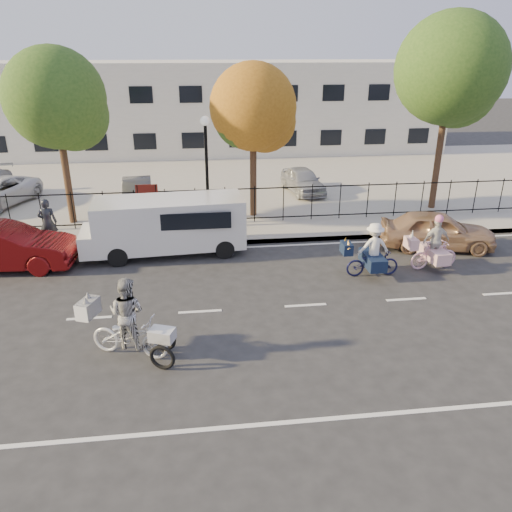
{
  "coord_description": "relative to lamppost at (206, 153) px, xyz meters",
  "views": [
    {
      "loc": [
        0.05,
        -12.33,
        6.76
      ],
      "look_at": [
        1.72,
        1.2,
        1.1
      ],
      "focal_mm": 35.0,
      "sensor_mm": 36.0,
      "label": 1
    }
  ],
  "objects": [
    {
      "name": "white_van",
      "position": [
        -1.52,
        -2.3,
        -2.01
      ],
      "size": [
        5.73,
        2.24,
        2.0
      ],
      "rotation": [
        0.0,
        0.0,
        0.07
      ],
      "color": "white",
      "rests_on": "ground"
    },
    {
      "name": "bull_bike",
      "position": [
        5.02,
        -5.04,
        -2.4
      ],
      "size": [
        1.89,
        1.29,
        1.77
      ],
      "rotation": [
        0.0,
        0.0,
        1.56
      ],
      "color": "#101237",
      "rests_on": "ground"
    },
    {
      "name": "tree_mid",
      "position": [
        2.1,
        1.36,
        1.36
      ],
      "size": [
        3.52,
        3.48,
        6.39
      ],
      "color": "#442D1D",
      "rests_on": "ground"
    },
    {
      "name": "gold_sedan",
      "position": [
        8.18,
        -3.0,
        -2.42
      ],
      "size": [
        4.3,
        2.47,
        1.38
      ],
      "primitive_type": "imported",
      "rotation": [
        0.0,
        0.0,
        1.35
      ],
      "color": "tan",
      "rests_on": "ground"
    },
    {
      "name": "lot_car_c",
      "position": [
        -3.1,
        3.38,
        -2.36
      ],
      "size": [
        1.59,
        3.75,
        1.2
      ],
      "primitive_type": "imported",
      "rotation": [
        0.0,
        0.0,
        0.09
      ],
      "color": "#4A4C52",
      "rests_on": "parking_lot"
    },
    {
      "name": "zebra_trike",
      "position": [
        -2.16,
        -8.71,
        -2.34
      ],
      "size": [
        2.32,
        1.56,
        2.01
      ],
      "rotation": [
        0.0,
        0.0,
        1.2
      ],
      "color": "white",
      "rests_on": "ground"
    },
    {
      "name": "sidewalk",
      "position": [
        -0.5,
        -0.7,
        -3.04
      ],
      "size": [
        60.0,
        2.2,
        0.15
      ],
      "primitive_type": "cube",
      "color": "#A8A399",
      "rests_on": "ground"
    },
    {
      "name": "iron_fence",
      "position": [
        -0.5,
        0.4,
        -2.21
      ],
      "size": [
        58.0,
        0.06,
        1.5
      ],
      "primitive_type": null,
      "color": "black",
      "rests_on": "sidewalk"
    },
    {
      "name": "road_markings",
      "position": [
        -0.5,
        -6.8,
        -3.11
      ],
      "size": [
        60.0,
        9.52,
        0.01
      ],
      "primitive_type": null,
      "color": "silver",
      "rests_on": "ground"
    },
    {
      "name": "parking_lot",
      "position": [
        -0.5,
        8.2,
        -3.04
      ],
      "size": [
        60.0,
        15.6,
        0.15
      ],
      "primitive_type": "cube",
      "color": "#A8A399",
      "rests_on": "ground"
    },
    {
      "name": "unicorn_bike",
      "position": [
        7.21,
        -4.77,
        -2.42
      ],
      "size": [
        1.87,
        1.3,
        1.87
      ],
      "rotation": [
        0.0,
        0.0,
        1.65
      ],
      "color": "#FDC0DD",
      "rests_on": "ground"
    },
    {
      "name": "lamppost",
      "position": [
        0.0,
        0.0,
        0.0
      ],
      "size": [
        0.36,
        0.36,
        4.33
      ],
      "color": "black",
      "rests_on": "sidewalk"
    },
    {
      "name": "tree_east",
      "position": [
        10.22,
        1.46,
        2.69
      ],
      "size": [
        4.52,
        4.52,
        8.29
      ],
      "color": "#442D1D",
      "rests_on": "ground"
    },
    {
      "name": "tree_west",
      "position": [
        -5.41,
        1.3,
        1.76
      ],
      "size": [
        3.8,
        3.8,
        6.96
      ],
      "color": "#442D1D",
      "rests_on": "ground"
    },
    {
      "name": "ground",
      "position": [
        -0.5,
        -6.8,
        -3.11
      ],
      "size": [
        120.0,
        120.0,
        0.0
      ],
      "primitive_type": "plane",
      "color": "#333334"
    },
    {
      "name": "curb",
      "position": [
        -0.5,
        -1.75,
        -3.04
      ],
      "size": [
        60.0,
        0.1,
        0.15
      ],
      "primitive_type": "cube",
      "color": "#A8A399",
      "rests_on": "ground"
    },
    {
      "name": "building",
      "position": [
        -0.5,
        18.2,
        -0.11
      ],
      "size": [
        34.0,
        10.0,
        6.0
      ],
      "primitive_type": "cube",
      "color": "silver",
      "rests_on": "ground"
    },
    {
      "name": "pedestrian",
      "position": [
        -5.78,
        -1.4,
        -2.09
      ],
      "size": [
        0.68,
        0.49,
        1.75
      ],
      "primitive_type": "imported",
      "rotation": [
        0.0,
        0.0,
        3.26
      ],
      "color": "black",
      "rests_on": "sidewalk"
    },
    {
      "name": "lot_car_d",
      "position": [
        4.82,
        4.64,
        -2.35
      ],
      "size": [
        1.92,
        3.74,
        1.22
      ],
      "primitive_type": "imported",
      "rotation": [
        0.0,
        0.0,
        0.14
      ],
      "color": "#A2A5AA",
      "rests_on": "parking_lot"
    },
    {
      "name": "red_sedan",
      "position": [
        -6.82,
        -3.0,
        -2.36
      ],
      "size": [
        4.67,
        1.88,
        1.51
      ],
      "primitive_type": "imported",
      "rotation": [
        0.0,
        0.0,
        1.51
      ],
      "color": "#5F0A0C",
      "rests_on": "ground"
    },
    {
      "name": "street_sign",
      "position": [
        -2.35,
        0.0,
        -1.7
      ],
      "size": [
        0.85,
        0.06,
        1.8
      ],
      "color": "black",
      "rests_on": "sidewalk"
    }
  ]
}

